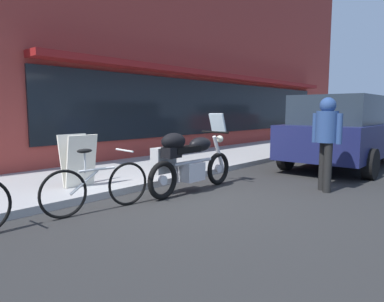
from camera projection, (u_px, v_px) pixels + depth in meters
name	position (u px, v px, depth m)	size (l,w,h in m)	color
ground_plane	(190.00, 198.00, 5.81)	(80.00, 80.00, 0.00)	#292929
storefront_building	(222.00, 44.00, 12.83)	(20.81, 0.90, 7.92)	#96352E
sidewalk_curb	(291.00, 145.00, 14.15)	(30.00, 2.94, 0.12)	#A1A1A1
touring_motorcycle	(187.00, 159.00, 6.15)	(2.15, 0.66, 1.40)	black
parked_bicycle	(97.00, 186.00, 5.00)	(1.66, 0.48, 0.92)	black
parked_minivan	(348.00, 130.00, 9.04)	(4.95, 2.16, 1.80)	#191E4C
pedestrian_walking	(327.00, 132.00, 6.19)	(0.43, 0.55, 1.68)	black
sandwich_board_sign	(78.00, 160.00, 6.13)	(0.55, 0.41, 0.91)	silver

